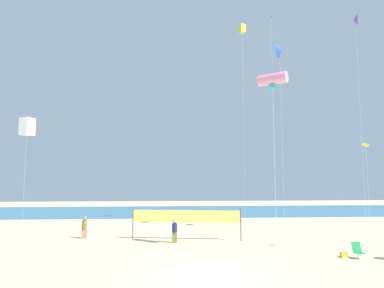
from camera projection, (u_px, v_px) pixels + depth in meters
The scene contains 14 objects.
ground_plane at pixel (205, 274), 16.17m from camera, with size 120.00×120.00×0.00m, color beige.
ocean_band at pixel (179, 211), 50.39m from camera, with size 120.00×20.00×0.01m, color teal.
beachgoer_olive_shirt at pixel (85, 227), 26.34m from camera, with size 0.38×0.38×1.66m.
beachgoer_navy_shirt at pixel (175, 230), 24.59m from camera, with size 0.37×0.37×1.62m.
folding_beach_chair at pixel (358, 250), 19.57m from camera, with size 0.52×0.65×0.89m.
volleyball_net at pixel (186, 217), 25.84m from camera, with size 8.04×1.50×2.40m.
beach_handbag at pixel (344, 255), 19.75m from camera, with size 0.40×0.20×0.32m, color gold.
kite_violet_diamond at pixel (272, 37), 36.38m from camera, with size 0.47×0.47×21.73m.
kite_blue_delta at pixel (280, 50), 30.85m from camera, with size 1.10×1.30×16.62m.
kite_violet_delta at pixel (355, 21), 28.18m from camera, with size 0.72×0.96×17.85m.
kite_pink_tube at pixel (272, 80), 21.32m from camera, with size 1.84×1.62×10.93m.
kite_yellow_box at pixel (242, 30), 36.11m from camera, with size 0.68×0.68×20.58m.
kite_white_box at pixel (27, 127), 29.65m from camera, with size 1.23×1.23×9.72m.
kite_yellow_diamond at pixel (366, 149), 21.18m from camera, with size 0.49×0.49×6.69m.
Camera 1 is at (-1.87, -16.64, 4.33)m, focal length 32.46 mm.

